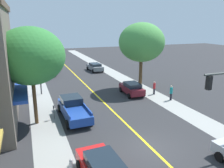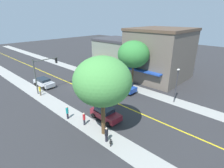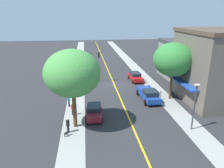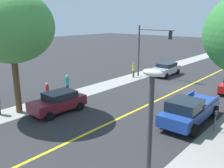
{
  "view_description": "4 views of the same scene",
  "coord_description": "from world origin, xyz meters",
  "views": [
    {
      "loc": [
        -7.78,
        -12.45,
        8.58
      ],
      "look_at": [
        0.21,
        8.26,
        2.64
      ],
      "focal_mm": 36.07,
      "sensor_mm": 36.0,
      "label": 1
    },
    {
      "loc": [
        17.68,
        25.72,
        12.33
      ],
      "look_at": [
        -1.13,
        7.89,
        2.26
      ],
      "focal_mm": 28.02,
      "sensor_mm": 36.0,
      "label": 2
    },
    {
      "loc": [
        5.03,
        35.18,
        12.15
      ],
      "look_at": [
        1.37,
        6.99,
        2.62
      ],
      "focal_mm": 33.5,
      "sensor_mm": 36.0,
      "label": 3
    },
    {
      "loc": [
        -10.19,
        22.51,
        6.81
      ],
      "look_at": [
        1.17,
        9.22,
        2.18
      ],
      "focal_mm": 39.79,
      "sensor_mm": 36.0,
      "label": 4
    }
  ],
  "objects": [
    {
      "name": "traffic_light_mast",
      "position": [
        5.26,
        -2.12,
        4.03
      ],
      "size": [
        4.54,
        0.32,
        6.07
      ],
      "rotation": [
        0.0,
        0.0,
        3.14
      ],
      "color": "#474C47",
      "rests_on": "ground"
    },
    {
      "name": "sidewalk_right",
      "position": [
        6.66,
        0.0,
        0.0
      ],
      "size": [
        2.56,
        126.0,
        0.01
      ],
      "primitive_type": "cube",
      "color": "#9E9E99",
      "rests_on": "ground"
    },
    {
      "name": "small_dog",
      "position": [
        7.29,
        15.67,
        0.35
      ],
      "size": [
        0.63,
        0.6,
        0.53
      ],
      "rotation": [
        0.0,
        0.0,
        3.88
      ],
      "color": "black",
      "rests_on": "ground"
    },
    {
      "name": "street_lamp",
      "position": [
        -6.33,
        16.1,
        3.38
      ],
      "size": [
        0.7,
        0.36,
        5.33
      ],
      "color": "#38383D",
      "rests_on": "ground"
    },
    {
      "name": "blue_pickup_truck",
      "position": [
        -4.04,
        7.34,
        0.91
      ],
      "size": [
        2.42,
        6.0,
        1.81
      ],
      "rotation": [
        0.0,
        0.0,
        1.6
      ],
      "color": "#1E429E",
      "rests_on": "ground"
    },
    {
      "name": "street_tree_left_near",
      "position": [
        6.44,
        13.75,
        6.26
      ],
      "size": [
        5.97,
        5.97,
        8.81
      ],
      "color": "brown",
      "rests_on": "ground"
    },
    {
      "name": "pale_office_building",
      "position": [
        -14.73,
        -3.0,
        3.7
      ],
      "size": [
        9.75,
        10.14,
        7.37
      ],
      "rotation": [
        0.0,
        0.0,
        -1.57
      ],
      "color": "gray",
      "rests_on": "ground"
    },
    {
      "name": "sidewalk_left",
      "position": [
        -6.66,
        0.0,
        0.0
      ],
      "size": [
        2.56,
        126.0,
        0.01
      ],
      "primitive_type": "cube",
      "color": "#9E9E99",
      "rests_on": "ground"
    },
    {
      "name": "pedestrian_yellow_shirt",
      "position": [
        6.65,
        -1.16,
        0.91
      ],
      "size": [
        0.31,
        0.31,
        1.7
      ],
      "rotation": [
        0.0,
        0.0,
        1.94
      ],
      "color": "brown",
      "rests_on": "ground"
    },
    {
      "name": "pedestrian_red_shirt",
      "position": [
        6.89,
        10.87,
        0.88
      ],
      "size": [
        0.31,
        0.31,
        1.65
      ],
      "rotation": [
        0.0,
        0.0,
        1.22
      ],
      "color": "black",
      "rests_on": "ground"
    },
    {
      "name": "silver_sedan_right_curb",
      "position": [
        4.26,
        -4.62,
        0.8
      ],
      "size": [
        2.24,
        4.77,
        1.52
      ],
      "rotation": [
        0.0,
        0.0,
        1.61
      ],
      "color": "#B7BABF",
      "rests_on": "ground"
    },
    {
      "name": "fire_hydrant",
      "position": [
        -5.84,
        -0.59,
        0.4
      ],
      "size": [
        0.44,
        0.24,
        0.81
      ],
      "color": "silver",
      "rests_on": "ground"
    },
    {
      "name": "road_centerline_stripe",
      "position": [
        0.0,
        0.0,
        0.0
      ],
      "size": [
        0.2,
        126.0,
        0.0
      ],
      "primitive_type": "cube",
      "color": "yellow",
      "rests_on": "ground"
    },
    {
      "name": "pedestrian_black_shirt",
      "position": [
        7.18,
        14.97,
        0.89
      ],
      "size": [
        0.37,
        0.37,
        1.7
      ],
      "rotation": [
        0.0,
        0.0,
        0.21
      ],
      "color": "black",
      "rests_on": "ground"
    },
    {
      "name": "maroon_sedan_right_curb",
      "position": [
        4.22,
        11.81,
        0.81
      ],
      "size": [
        2.16,
        4.24,
        1.54
      ],
      "rotation": [
        0.0,
        0.0,
        1.53
      ],
      "color": "maroon",
      "rests_on": "ground"
    },
    {
      "name": "ground_plane",
      "position": [
        0.0,
        0.0,
        0.0
      ],
      "size": [
        140.0,
        140.0,
        0.0
      ],
      "primitive_type": "plane",
      "color": "#2D2D30"
    },
    {
      "name": "street_tree_right_corner",
      "position": [
        -7.39,
        7.24,
        6.01
      ],
      "size": [
        5.66,
        5.66,
        8.43
      ],
      "color": "brown",
      "rests_on": "ground"
    },
    {
      "name": "pedestrian_teal_shirt",
      "position": [
        7.51,
        8.22,
        0.95
      ],
      "size": [
        0.32,
        0.32,
        1.77
      ],
      "rotation": [
        0.0,
        0.0,
        4.33
      ],
      "color": "black",
      "rests_on": "ground"
    },
    {
      "name": "red_sedan_left_curb",
      "position": [
        -4.36,
        -2.27,
        0.82
      ],
      "size": [
        2.27,
        4.77,
        1.57
      ],
      "rotation": [
        0.0,
        0.0,
        1.62
      ],
      "color": "red",
      "rests_on": "ground"
    },
    {
      "name": "parking_meter",
      "position": [
        -5.81,
        7.56,
        0.88
      ],
      "size": [
        0.12,
        0.18,
        1.34
      ],
      "color": "#4C4C51",
      "rests_on": "ground"
    }
  ]
}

